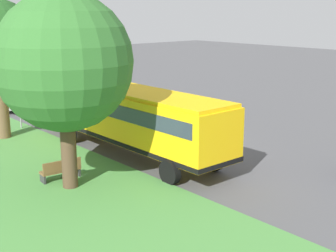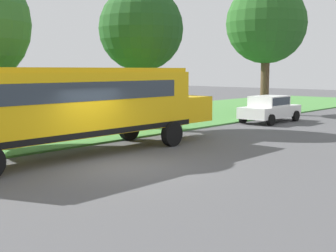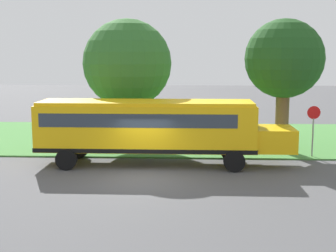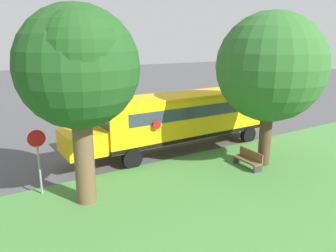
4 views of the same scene
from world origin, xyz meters
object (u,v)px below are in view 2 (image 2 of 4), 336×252
at_px(school_bus, 74,102).
at_px(oak_tree_far_end, 267,23).
at_px(car_white_nearest, 270,107).
at_px(stop_sign, 181,96).
at_px(oak_tree_roadside_mid, 139,28).

bearing_deg(school_bus, oak_tree_far_end, 98.43).
relative_size(car_white_nearest, stop_sign, 1.61).
distance_m(car_white_nearest, oak_tree_roadside_mid, 9.15).
bearing_deg(school_bus, car_white_nearest, 90.49).
distance_m(car_white_nearest, oak_tree_far_end, 7.14).
height_order(school_bus, car_white_nearest, school_bus).
bearing_deg(oak_tree_roadside_mid, car_white_nearest, 64.10).
distance_m(oak_tree_roadside_mid, stop_sign, 4.09).
distance_m(oak_tree_far_end, stop_sign, 10.94).
relative_size(school_bus, car_white_nearest, 2.82).
xyz_separation_m(oak_tree_far_end, stop_sign, (0.78, -9.95, -4.47)).
distance_m(school_bus, stop_sign, 8.50).
height_order(oak_tree_roadside_mid, stop_sign, oak_tree_roadside_mid).
bearing_deg(oak_tree_far_end, stop_sign, -85.53).
bearing_deg(stop_sign, oak_tree_roadside_mid, -143.09).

